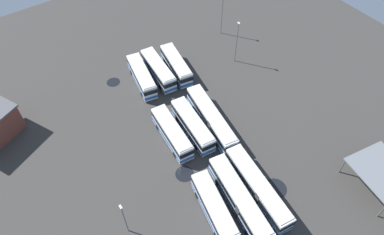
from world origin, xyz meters
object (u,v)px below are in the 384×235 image
(bus_row2_slot2, at_px, (142,76))
(lamp_post_mid_lot, at_px, (222,14))
(bus_row1_slot0, at_px, (211,119))
(maintenance_shelter, at_px, (384,172))
(bus_row0_slot1, at_px, (239,199))
(bus_row1_slot1, at_px, (193,125))
(bus_row0_slot0, at_px, (258,188))
(bus_row1_slot2, at_px, (172,133))
(bus_row0_slot2, at_px, (214,208))
(bus_row2_slot0, at_px, (176,65))
(lamp_post_far_corner, at_px, (124,218))
(bus_row2_slot1, at_px, (158,70))
(lamp_post_near_entrance, at_px, (237,41))

(bus_row2_slot2, height_order, lamp_post_mid_lot, lamp_post_mid_lot)
(bus_row1_slot0, distance_m, maintenance_shelter, 27.41)
(bus_row0_slot1, relative_size, bus_row1_slot1, 1.29)
(bus_row1_slot0, height_order, maintenance_shelter, maintenance_shelter)
(bus_row0_slot0, height_order, bus_row1_slot2, same)
(bus_row0_slot2, height_order, maintenance_shelter, maintenance_shelter)
(bus_row2_slot0, height_order, bus_row2_slot2, same)
(bus_row0_slot1, relative_size, lamp_post_far_corner, 1.96)
(lamp_post_mid_lot, xyz_separation_m, lamp_post_far_corner, (-28.23, 38.62, -0.74))
(bus_row1_slot1, bearing_deg, bus_row0_slot0, -176.12)
(bus_row2_slot1, bearing_deg, bus_row1_slot2, 156.54)
(maintenance_shelter, bearing_deg, bus_row2_slot0, 15.72)
(lamp_post_far_corner, bearing_deg, lamp_post_mid_lot, -53.83)
(bus_row1_slot2, relative_size, maintenance_shelter, 1.08)
(bus_row1_slot0, height_order, lamp_post_far_corner, lamp_post_far_corner)
(lamp_post_near_entrance, bearing_deg, bus_row1_slot0, 127.24)
(bus_row1_slot0, distance_m, lamp_post_mid_lot, 26.70)
(bus_row2_slot2, xyz_separation_m, lamp_post_far_corner, (-24.43, 16.51, 2.29))
(bus_row0_slot2, distance_m, maintenance_shelter, 25.46)
(bus_row0_slot1, xyz_separation_m, bus_row1_slot2, (15.64, 1.34, -0.00))
(bus_row0_slot1, bearing_deg, bus_row2_slot2, -2.64)
(bus_row0_slot2, distance_m, bus_row2_slot0, 30.72)
(bus_row0_slot2, relative_size, lamp_post_mid_lot, 1.25)
(bus_row1_slot2, distance_m, lamp_post_far_corner, 17.02)
(bus_row2_slot1, distance_m, maintenance_shelter, 42.11)
(bus_row0_slot0, relative_size, bus_row2_slot1, 1.33)
(bus_row2_slot0, bearing_deg, bus_row2_slot2, 81.15)
(bus_row2_slot2, bearing_deg, maintenance_shelter, -155.66)
(bus_row0_slot0, distance_m, bus_row2_slot2, 30.49)
(bus_row1_slot0, bearing_deg, bus_row2_slot1, 3.32)
(bus_row1_slot1, relative_size, lamp_post_mid_lot, 1.27)
(lamp_post_mid_lot, height_order, lamp_post_far_corner, lamp_post_mid_lot)
(bus_row2_slot1, height_order, lamp_post_mid_lot, lamp_post_mid_lot)
(bus_row2_slot2, xyz_separation_m, maintenance_shelter, (-39.75, -17.98, 1.64))
(bus_row1_slot1, xyz_separation_m, lamp_post_far_corner, (-9.12, 17.50, 2.28))
(bus_row0_slot2, bearing_deg, bus_row1_slot0, -35.83)
(bus_row0_slot0, distance_m, lamp_post_near_entrance, 30.44)
(bus_row1_slot1, xyz_separation_m, bus_row2_slot0, (14.20, -6.11, -0.00))
(bus_row2_slot0, xyz_separation_m, lamp_post_mid_lot, (4.91, -15.00, 3.02))
(bus_row1_slot2, bearing_deg, bus_row2_slot1, -23.46)
(bus_row1_slot0, bearing_deg, lamp_post_far_corner, 111.97)
(lamp_post_mid_lot, relative_size, lamp_post_far_corner, 1.20)
(bus_row0_slot0, distance_m, bus_row0_slot1, 3.42)
(lamp_post_near_entrance, bearing_deg, bus_row0_slot2, 135.33)
(bus_row0_slot1, xyz_separation_m, bus_row1_slot1, (15.01, -2.39, -0.00))
(bus_row0_slot2, height_order, lamp_post_mid_lot, lamp_post_mid_lot)
(bus_row0_slot2, distance_m, bus_row2_slot2, 29.72)
(bus_row1_slot1, distance_m, lamp_post_mid_lot, 28.64)
(bus_row2_slot0, relative_size, bus_row2_slot1, 0.98)
(bus_row2_slot0, bearing_deg, maintenance_shelter, -164.28)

